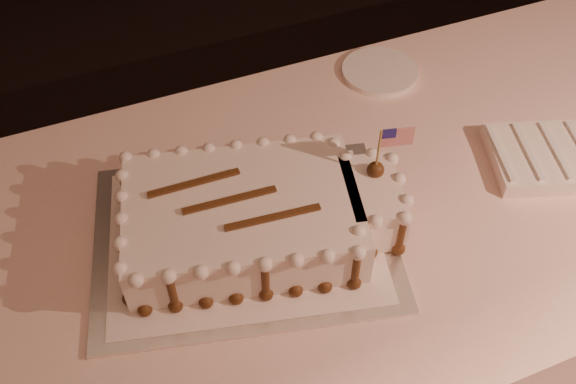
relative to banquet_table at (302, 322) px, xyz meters
name	(u,v)px	position (x,y,z in m)	size (l,w,h in m)	color
banquet_table	(302,322)	(0.00, 0.00, 0.00)	(2.40, 0.80, 0.75)	#FFD2C5
cake_board	(244,237)	(-0.12, -0.01, 0.38)	(0.50, 0.38, 0.01)	silver
doily	(244,235)	(-0.12, -0.01, 0.38)	(0.45, 0.34, 0.00)	white
sheet_cake	(259,216)	(-0.09, -0.02, 0.43)	(0.50, 0.35, 0.19)	white
napkin_stack	(553,157)	(0.47, -0.06, 0.39)	(0.27, 0.23, 0.04)	white
side_plate	(380,71)	(0.30, 0.30, 0.38)	(0.16, 0.16, 0.01)	white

